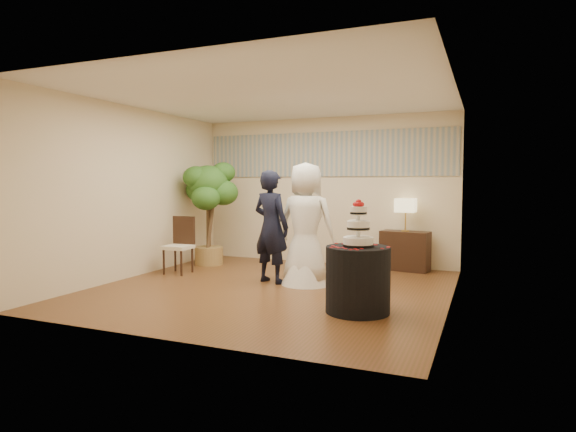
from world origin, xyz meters
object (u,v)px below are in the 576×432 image
at_px(groom, 271,227).
at_px(console, 405,251).
at_px(cake_table, 358,280).
at_px(bride, 306,224).
at_px(ficus_tree, 209,213).
at_px(table_lamp, 406,215).
at_px(wedding_cake, 358,223).
at_px(side_chair, 178,245).

distance_m(groom, console, 2.61).
bearing_deg(cake_table, bride, 131.79).
bearing_deg(ficus_tree, bride, -22.21).
height_order(cake_table, table_lamp, table_lamp).
bearing_deg(cake_table, groom, 144.85).
height_order(wedding_cake, side_chair, wedding_cake).
xyz_separation_m(groom, ficus_tree, (-1.77, 1.03, 0.12)).
xyz_separation_m(bride, table_lamp, (1.22, 1.77, 0.06)).
relative_size(wedding_cake, ficus_tree, 0.28).
distance_m(cake_table, console, 3.04).
height_order(wedding_cake, table_lamp, wedding_cake).
bearing_deg(table_lamp, wedding_cake, -91.59).
height_order(bride, console, bride).
distance_m(groom, bride, 0.56).
height_order(ficus_tree, side_chair, ficus_tree).
relative_size(groom, wedding_cake, 3.10).
relative_size(console, side_chair, 0.86).
height_order(cake_table, ficus_tree, ficus_tree).
bearing_deg(cake_table, side_chair, 160.28).
xyz_separation_m(groom, bride, (0.55, 0.08, 0.06)).
xyz_separation_m(console, side_chair, (-3.55, -1.79, 0.14)).
relative_size(wedding_cake, table_lamp, 0.98).
height_order(wedding_cake, ficus_tree, ficus_tree).
height_order(table_lamp, side_chair, table_lamp).
distance_m(cake_table, ficus_tree, 4.14).
distance_m(table_lamp, ficus_tree, 3.63).
distance_m(groom, table_lamp, 2.56).
bearing_deg(bride, ficus_tree, -19.70).
xyz_separation_m(groom, table_lamp, (1.77, 1.85, 0.11)).
bearing_deg(groom, console, -117.98).
distance_m(bride, table_lamp, 2.15).
relative_size(bride, wedding_cake, 3.29).
bearing_deg(bride, side_chair, 3.14).
distance_m(wedding_cake, side_chair, 3.73).
bearing_deg(groom, table_lamp, -117.98).
bearing_deg(console, ficus_tree, -158.21).
bearing_deg(wedding_cake, groom, 144.85).
xyz_separation_m(wedding_cake, side_chair, (-3.46, 1.24, -0.59)).
bearing_deg(cake_table, wedding_cake, 0.00).
relative_size(console, table_lamp, 1.45).
distance_m(console, table_lamp, 0.64).
height_order(bride, table_lamp, bride).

